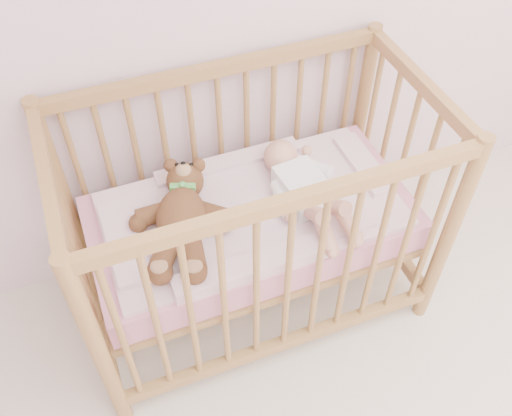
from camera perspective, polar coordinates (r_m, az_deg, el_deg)
name	(u,v)px	position (r m, az deg, el deg)	size (l,w,h in m)	color
crib	(251,220)	(2.19, -0.47, -1.20)	(1.36, 0.76, 1.00)	#AE7849
mattress	(251,222)	(2.20, -0.47, -1.45)	(1.22, 0.62, 0.13)	pink
blanket	(251,209)	(2.15, -0.48, -0.15)	(1.10, 0.58, 0.06)	#EFA5BA
baby	(303,185)	(2.13, 4.75, 2.27)	(0.29, 0.60, 0.14)	white
teddy_bear	(181,218)	(2.02, -7.48, -0.98)	(0.39, 0.56, 0.15)	brown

